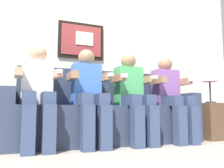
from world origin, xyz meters
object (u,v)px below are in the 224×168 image
Objects in this scene: person_left_center at (89,91)px; table_lamp at (210,77)px; person_leftmost at (38,90)px; side_table_right at (211,121)px; couch at (107,117)px; person_rightmost at (171,94)px; person_right_center at (133,93)px.

person_left_center is 1.77m from table_lamp.
person_leftmost reaches higher than side_table_right.
side_table_right is at bearing 1.95° from person_left_center.
table_lamp is (1.48, -0.15, 0.55)m from couch.
person_rightmost is 0.78m from side_table_right.
table_lamp is (1.21, 0.02, 0.25)m from person_right_center.
person_rightmost is 0.71m from table_lamp.
person_left_center and person_rightmost have the same top height.
person_rightmost is (0.55, 0.00, -0.00)m from person_right_center.
person_right_center is at bearing -0.02° from person_leftmost.
couch is 2.10× the size of person_right_center.
person_rightmost is 2.22× the size of side_table_right.
couch is at bearing 31.61° from person_left_center.
person_leftmost is 2.32m from table_lamp.
person_rightmost is at bearing 0.00° from person_left_center.
person_rightmost is at bearing 0.00° from person_leftmost.
table_lamp reaches higher than couch.
couch is 1.52m from side_table_right.
person_left_center is at bearing -148.39° from couch.
couch reaches higher than side_table_right.
person_leftmost is 1.00× the size of person_rightmost.
person_left_center is 2.41× the size of table_lamp.
person_left_center is 0.55m from person_right_center.
table_lamp is at bearing 1.52° from person_rightmost.
person_rightmost is at bearing -178.48° from table_lamp.
person_right_center reaches higher than table_lamp.
table_lamp is (2.30, 0.02, 0.25)m from person_leftmost.
person_leftmost is 1.09m from person_right_center.
person_leftmost is 1.00× the size of person_right_center.
person_rightmost is 2.41× the size of table_lamp.
person_left_center is at bearing 179.95° from person_right_center.
person_rightmost reaches higher than table_lamp.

